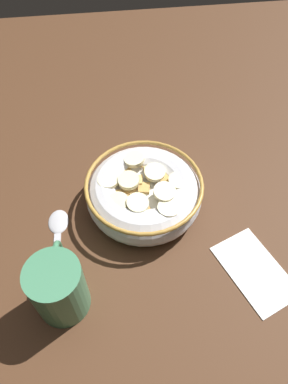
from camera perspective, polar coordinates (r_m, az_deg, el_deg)
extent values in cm
cube|color=#472B19|center=(57.60, 0.00, -2.38)|extent=(121.39, 121.39, 2.00)
cylinder|color=silver|center=(56.53, 0.00, -1.63)|extent=(9.61, 9.61, 0.60)
torus|color=silver|center=(54.64, 0.00, -0.23)|extent=(17.46, 17.46, 5.27)
torus|color=#B28438|center=(52.78, 0.00, 1.28)|extent=(17.54, 17.54, 0.60)
cylinder|color=white|center=(53.99, 0.00, 0.28)|extent=(14.30, 14.30, 0.40)
cube|color=#B78947|center=(55.50, -2.95, 3.29)|extent=(2.12, 2.15, 0.88)
cube|color=#B78947|center=(53.44, -2.35, 0.78)|extent=(2.43, 2.43, 0.79)
cube|color=tan|center=(50.18, -0.40, -4.63)|extent=(2.23, 2.21, 0.85)
cube|color=#AD7F42|center=(51.50, -0.21, -2.55)|extent=(2.28, 2.24, 0.93)
cube|color=tan|center=(54.16, -1.14, 1.83)|extent=(1.98, 2.00, 0.83)
cube|color=#B78947|center=(54.61, 5.64, 2.01)|extent=(2.44, 2.43, 0.90)
cube|color=tan|center=(51.62, -3.08, -2.06)|extent=(2.40, 2.42, 0.94)
cube|color=tan|center=(56.85, -3.22, 5.04)|extent=(2.34, 2.30, 1.01)
cube|color=tan|center=(53.29, 0.21, 0.22)|extent=(2.09, 2.03, 0.99)
cube|color=#B78947|center=(55.79, 3.06, 3.54)|extent=(1.76, 1.75, 0.78)
cube|color=tan|center=(56.76, -0.37, 4.69)|extent=(2.42, 2.43, 0.93)
cube|color=tan|center=(55.49, 1.03, 3.39)|extent=(2.11, 2.15, 0.90)
cube|color=#AD7F42|center=(55.35, -5.50, 3.04)|extent=(2.42, 2.42, 0.78)
cube|color=#AD7F42|center=(52.66, -3.45, -0.53)|extent=(1.86, 1.93, 0.96)
cube|color=tan|center=(50.14, 1.43, -4.43)|extent=(1.92, 1.93, 0.79)
cube|color=#AD7F42|center=(52.40, -6.02, -1.49)|extent=(1.91, 1.93, 0.83)
cube|color=#AD7F42|center=(52.56, 5.80, -0.91)|extent=(2.30, 2.33, 0.94)
cube|color=#AD7F42|center=(54.50, 3.09, 2.07)|extent=(2.21, 2.26, 1.00)
cylinder|color=#F4EABC|center=(54.24, 1.70, 3.11)|extent=(4.45, 4.42, 1.11)
cylinder|color=beige|center=(52.94, -2.44, 1.85)|extent=(4.16, 4.15, 0.98)
cylinder|color=#F9EFC6|center=(51.58, 3.23, 0.02)|extent=(4.07, 4.06, 1.31)
cylinder|color=beige|center=(50.66, -1.01, -1.77)|extent=(4.53, 4.52, 1.14)
cylinder|color=#F4EABC|center=(55.80, -1.56, 5.19)|extent=(4.46, 4.47, 1.14)
cylinder|color=#F9EFC6|center=(50.46, 3.88, -2.67)|extent=(4.48, 4.47, 1.05)
cylinder|color=beige|center=(51.19, -4.15, -1.60)|extent=(3.65, 3.66, 0.95)
cylinder|color=#F4EABC|center=(53.52, -5.66, 1.81)|extent=(3.62, 3.62, 0.89)
cylinder|color=beige|center=(53.44, 5.57, 1.52)|extent=(3.77, 3.81, 0.94)
ellipsoid|color=#B7B7BC|center=(56.09, -13.41, -4.37)|extent=(4.37, 3.21, 0.80)
cube|color=#B7B7BC|center=(52.56, -13.74, -11.54)|extent=(11.07, 1.33, 0.36)
cylinder|color=#3F7F59|center=(46.37, -13.32, -14.66)|extent=(6.74, 6.74, 9.12)
torus|color=#3F7F59|center=(47.77, -13.26, -10.93)|extent=(5.91, 0.80, 5.91)
cube|color=white|center=(53.25, 17.11, -11.74)|extent=(13.48, 10.86, 0.30)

